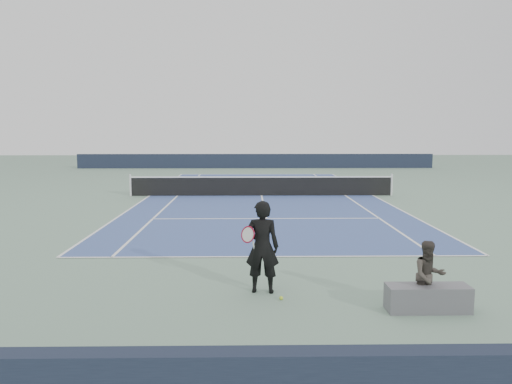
{
  "coord_description": "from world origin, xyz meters",
  "views": [
    {
      "loc": [
        -0.67,
        -24.23,
        3.21
      ],
      "look_at": [
        -0.39,
        -7.31,
        1.1
      ],
      "focal_mm": 35.0,
      "sensor_mm": 36.0,
      "label": 1
    }
  ],
  "objects_px": {
    "tennis_ball": "(281,298)",
    "spectator_bench": "(428,286)",
    "tennis_player": "(262,247)",
    "tennis_net": "(262,186)"
  },
  "relations": [
    {
      "from": "tennis_ball",
      "to": "spectator_bench",
      "type": "distance_m",
      "value": 2.68
    },
    {
      "from": "tennis_net",
      "to": "tennis_ball",
      "type": "xyz_separation_m",
      "value": [
        -0.04,
        -15.09,
        -0.47
      ]
    },
    {
      "from": "tennis_ball",
      "to": "spectator_bench",
      "type": "relative_size",
      "value": 0.05
    },
    {
      "from": "tennis_player",
      "to": "spectator_bench",
      "type": "relative_size",
      "value": 1.23
    },
    {
      "from": "tennis_net",
      "to": "spectator_bench",
      "type": "xyz_separation_m",
      "value": [
        2.53,
        -15.71,
        -0.05
      ]
    },
    {
      "from": "tennis_player",
      "to": "tennis_ball",
      "type": "relative_size",
      "value": 25.28
    },
    {
      "from": "tennis_net",
      "to": "tennis_player",
      "type": "height_order",
      "value": "tennis_player"
    },
    {
      "from": "tennis_player",
      "to": "tennis_net",
      "type": "bearing_deg",
      "value": 88.46
    },
    {
      "from": "tennis_net",
      "to": "tennis_player",
      "type": "relative_size",
      "value": 6.99
    },
    {
      "from": "tennis_player",
      "to": "tennis_ball",
      "type": "bearing_deg",
      "value": -53.07
    }
  ]
}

